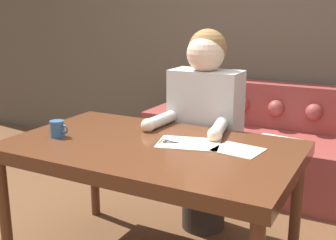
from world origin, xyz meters
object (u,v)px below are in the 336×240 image
mug (58,129)px  person (205,129)px  dining_table (151,157)px  scissors (173,143)px  couch (270,150)px

mug → person: bearing=50.7°
dining_table → scissors: 0.14m
person → mug: size_ratio=11.36×
dining_table → mug: size_ratio=13.05×
scissors → couch: bearing=83.5°
dining_table → couch: couch is taller
dining_table → couch: bearing=80.1°
mug → couch: bearing=64.4°
dining_table → scissors: size_ratio=6.18×
person → scissors: (0.04, -0.50, 0.05)m
dining_table → couch: (0.26, 1.46, -0.35)m
couch → scissors: 1.47m
dining_table → mug: bearing=-166.1°
person → mug: bearing=-129.3°
dining_table → mug: mug is taller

